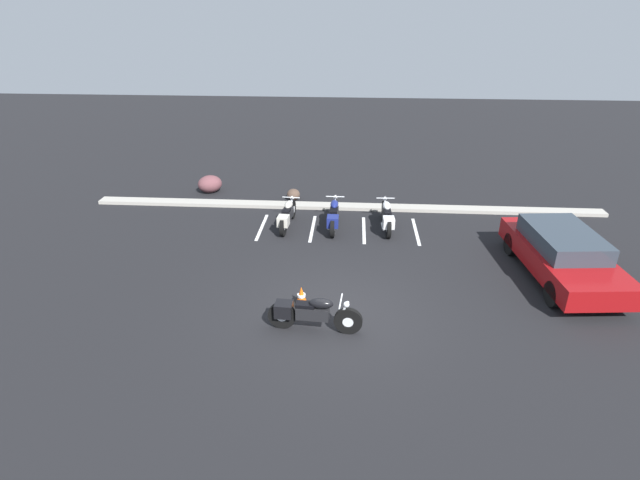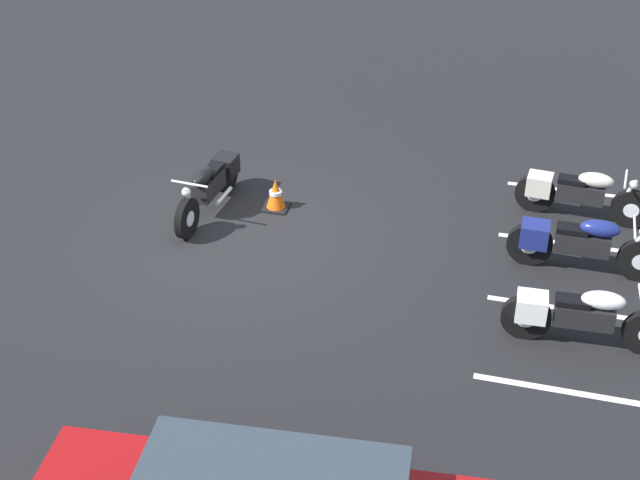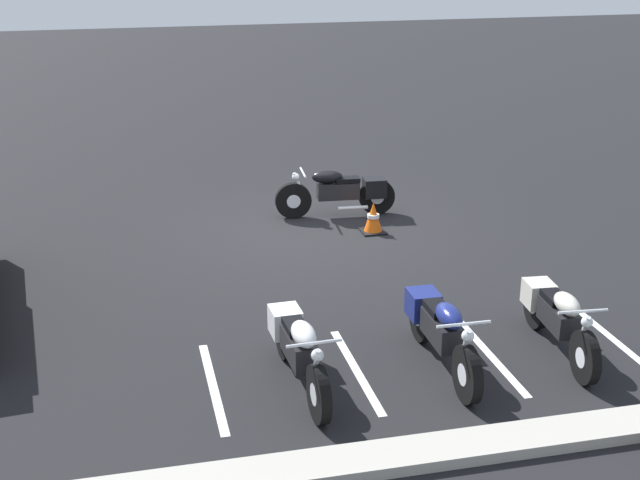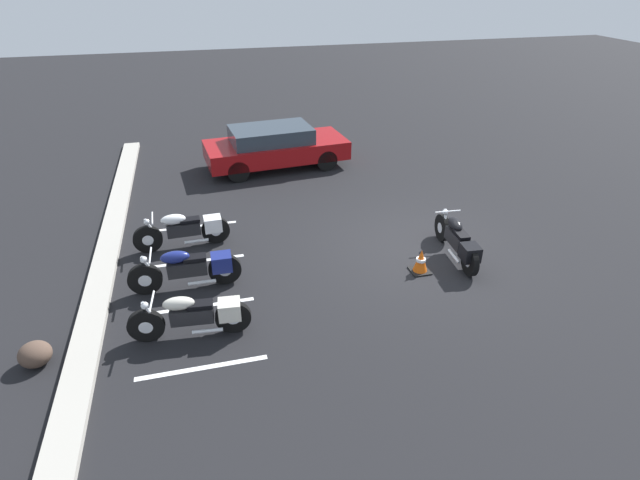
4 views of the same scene
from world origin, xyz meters
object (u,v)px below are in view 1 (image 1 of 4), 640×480
at_px(motorcycle_black_featured, 310,313).
at_px(parked_bike_2, 387,217).
at_px(parked_bike_0, 287,215).
at_px(landscape_rock_0, 293,195).
at_px(traffic_cone, 301,297).
at_px(car_red, 562,254).
at_px(parked_bike_1, 334,215).
at_px(landscape_rock_1, 210,184).

distance_m(motorcycle_black_featured, parked_bike_2, 6.00).
relative_size(parked_bike_0, parked_bike_2, 0.98).
relative_size(motorcycle_black_featured, landscape_rock_0, 4.16).
height_order(parked_bike_0, traffic_cone, parked_bike_0).
distance_m(parked_bike_0, car_red, 8.11).
distance_m(parked_bike_1, car_red, 6.72).
distance_m(parked_bike_0, landscape_rock_1, 4.67).
relative_size(parked_bike_2, landscape_rock_0, 4.17).
height_order(parked_bike_0, landscape_rock_0, parked_bike_0).
bearing_deg(traffic_cone, parked_bike_1, 82.92).
bearing_deg(car_red, traffic_cone, -79.42).
relative_size(landscape_rock_1, traffic_cone, 1.78).
bearing_deg(parked_bike_2, landscape_rock_0, 50.84).
height_order(parked_bike_1, car_red, car_red).
bearing_deg(traffic_cone, car_red, 15.84).
height_order(parked_bike_1, landscape_rock_0, parked_bike_1).
bearing_deg(landscape_rock_1, parked_bike_1, -32.49).
distance_m(parked_bike_0, landscape_rock_0, 2.56).
height_order(car_red, landscape_rock_0, car_red).
xyz_separation_m(landscape_rock_0, traffic_cone, (1.03, -7.15, 0.03)).
bearing_deg(traffic_cone, parked_bike_2, 64.09).
distance_m(landscape_rock_0, landscape_rock_1, 3.37).
distance_m(motorcycle_black_featured, landscape_rock_0, 8.23).
height_order(motorcycle_black_featured, landscape_rock_0, motorcycle_black_featured).
xyz_separation_m(parked_bike_0, traffic_cone, (0.93, -4.59, -0.20)).
distance_m(parked_bike_0, parked_bike_1, 1.51).
height_order(motorcycle_black_featured, parked_bike_0, motorcycle_black_featured).
bearing_deg(landscape_rock_0, motorcycle_black_featured, -80.74).
distance_m(parked_bike_0, parked_bike_2, 3.21).
bearing_deg(landscape_rock_0, traffic_cone, -81.77).
relative_size(motorcycle_black_featured, traffic_cone, 4.10).
height_order(parked_bike_1, landscape_rock_1, parked_bike_1).
height_order(parked_bike_0, parked_bike_1, parked_bike_1).
bearing_deg(parked_bike_0, landscape_rock_0, 7.09).
bearing_deg(parked_bike_1, parked_bike_2, -87.72).
height_order(motorcycle_black_featured, landscape_rock_1, motorcycle_black_featured).
bearing_deg(parked_bike_0, parked_bike_1, -83.56).
relative_size(parked_bike_1, parked_bike_2, 1.03).
height_order(parked_bike_1, traffic_cone, parked_bike_1).
bearing_deg(parked_bike_2, landscape_rock_1, 62.49).
bearing_deg(motorcycle_black_featured, car_red, 28.36).
height_order(motorcycle_black_featured, traffic_cone, motorcycle_black_featured).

